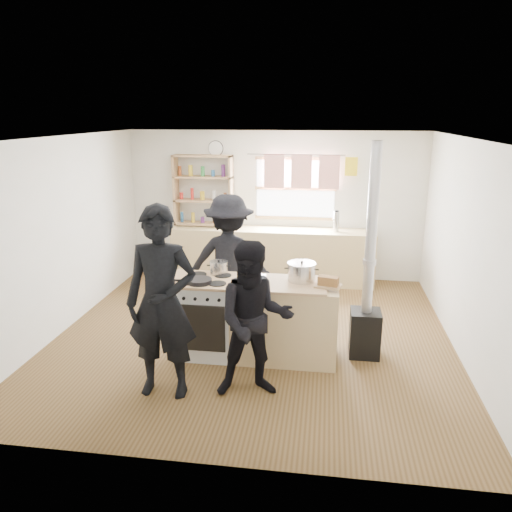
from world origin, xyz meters
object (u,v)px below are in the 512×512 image
Objects in this scene: stockpot_stove at (219,268)px; person_far at (229,261)px; skillet_greens at (200,281)px; thermos at (336,222)px; bread_board at (328,282)px; roast_tray at (253,280)px; stockpot_counter at (302,272)px; person_near_left at (162,303)px; flue_heater at (367,304)px; cooking_island at (258,319)px; person_near_right at (255,320)px.

stockpot_stove is 0.12× the size of person_far.
stockpot_stove reaches higher than skillet_greens.
thermos is 2.84m from bread_board.
roast_tray is 1.08× the size of stockpot_counter.
stockpot_counter is 1.67m from person_near_left.
flue_heater is at bearing 158.67° from person_far.
cooking_island is 1.22× the size of person_near_right.
stockpot_stove is 0.99m from stockpot_counter.
stockpot_counter is 0.13× the size of flue_heater.
thermos reaches higher than roast_tray.
person_near_right is at bearing -84.90° from cooking_island.
thermos is 0.13× the size of flue_heater.
skillet_greens is 0.15× the size of person_near_left.
thermos is 1.02× the size of stockpot_counter.
cooking_island is 0.75m from stockpot_counter.
person_far is at bearing 90.69° from stockpot_stove.
cooking_island is 1.34m from person_near_left.
person_near_left is (-1.32, -1.02, -0.06)m from stockpot_counter.
thermos is 3.00m from roast_tray.
person_near_right is at bearing 109.15° from person_far.
skillet_greens is 1.44m from bread_board.
person_near_left is 1.21× the size of person_near_right.
roast_tray is (-0.06, -0.07, 0.50)m from cooking_island.
thermos is 1.03× the size of bread_board.
bread_board is (1.29, -0.28, -0.03)m from stockpot_stove.
person_near_left is at bearing -132.29° from cooking_island.
cooking_island is at bearing -168.34° from stockpot_counter.
roast_tray is (0.59, 0.08, 0.01)m from skillet_greens.
flue_heater is at bearing -0.29° from stockpot_stove.
person_near_left reaches higher than person_near_right.
stockpot_stove is at bearing 68.29° from skillet_greens.
skillet_greens is at bearing -172.00° from roast_tray.
person_near_right reaches higher than roast_tray.
cooking_island is at bearing 46.73° from person_near_left.
thermos is at bearing 63.81° from person_near_left.
person_far reaches higher than skillet_greens.
roast_tray is 0.53m from stockpot_stove.
cooking_island is at bearing 12.97° from skillet_greens.
stockpot_stove is 0.67× the size of stockpot_counter.
stockpot_counter is at bearing 150.88° from bread_board.
flue_heater is at bearing 31.07° from bread_board.
thermos is at bearing 64.11° from person_near_right.
person_far is (-1.30, 0.96, -0.09)m from bread_board.
roast_tray is 1.15m from person_near_left.
bread_board is (-0.12, -2.84, -0.08)m from thermos.
person_near_left is (-1.62, -0.85, -0.00)m from bread_board.
stockpot_stove is (0.14, 0.36, 0.05)m from skillet_greens.
person_near_left is 1.10× the size of person_far.
thermos is 3.68m from person_near_right.
stockpot_stove is at bearing -118.82° from thermos.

